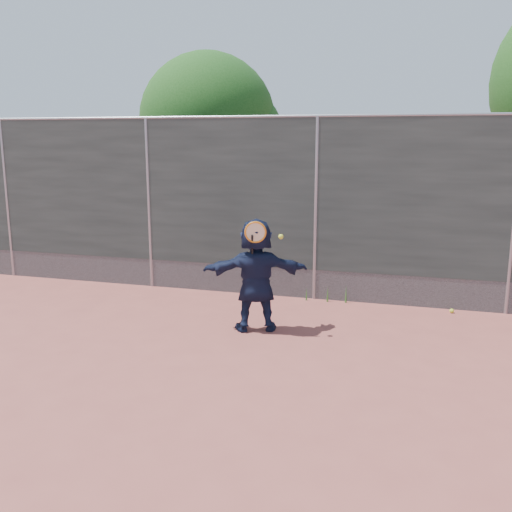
# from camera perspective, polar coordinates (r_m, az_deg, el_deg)

# --- Properties ---
(ground) EXTENTS (80.00, 80.00, 0.00)m
(ground) POSITION_cam_1_polar(r_m,az_deg,el_deg) (6.49, 0.06, -12.49)
(ground) COLOR #9E4C42
(ground) RESTS_ON ground
(player) EXTENTS (1.55, 0.95, 1.59)m
(player) POSITION_cam_1_polar(r_m,az_deg,el_deg) (7.92, 0.00, -1.88)
(player) COLOR #141C38
(player) RESTS_ON ground
(ball_ground) EXTENTS (0.07, 0.07, 0.07)m
(ball_ground) POSITION_cam_1_polar(r_m,az_deg,el_deg) (9.37, 18.99, -5.21)
(ball_ground) COLOR #D1DF31
(ball_ground) RESTS_ON ground
(fence) EXTENTS (20.00, 0.06, 3.03)m
(fence) POSITION_cam_1_polar(r_m,az_deg,el_deg) (9.39, 6.00, 5.08)
(fence) COLOR #38423D
(fence) RESTS_ON ground
(swing_action) EXTENTS (0.50, 0.18, 0.51)m
(swing_action) POSITION_cam_1_polar(r_m,az_deg,el_deg) (7.60, 0.18, 2.22)
(swing_action) COLOR orange
(swing_action) RESTS_ON ground
(tree_left) EXTENTS (3.15, 3.00, 4.53)m
(tree_left) POSITION_cam_1_polar(r_m,az_deg,el_deg) (13.03, -4.11, 12.94)
(tree_left) COLOR #382314
(tree_left) RESTS_ON ground
(weed_clump) EXTENTS (0.68, 0.07, 0.30)m
(weed_clump) POSITION_cam_1_polar(r_m,az_deg,el_deg) (9.51, 7.44, -3.78)
(weed_clump) COLOR #387226
(weed_clump) RESTS_ON ground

